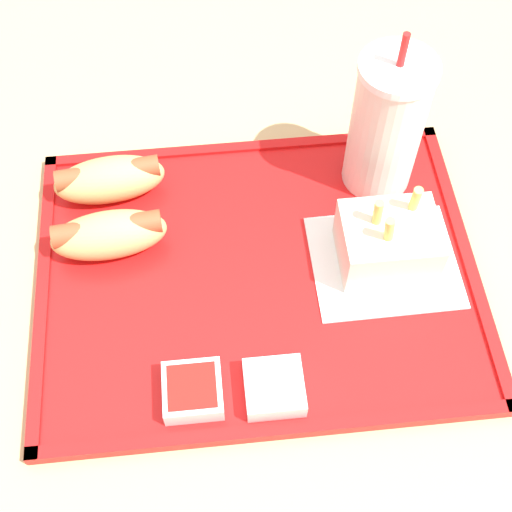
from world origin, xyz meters
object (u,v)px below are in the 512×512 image
object	(u,v)px
hot_dog_far	(108,179)
fries_carton	(386,242)
soda_cup	(385,125)
sauce_cup_ketchup	(191,391)
sauce_cup_mayo	(272,387)
hot_dog_near	(107,234)

from	to	relation	value
hot_dog_far	fries_carton	xyz separation A→B (m)	(0.27, -0.11, 0.00)
soda_cup	sauce_cup_ketchup	bearing A→B (deg)	-132.26
sauce_cup_mayo	sauce_cup_ketchup	distance (m)	0.07
hot_dog_far	hot_dog_near	bearing A→B (deg)	-90.00
hot_dog_near	sauce_cup_ketchup	world-z (taller)	hot_dog_near
hot_dog_far	fries_carton	world-z (taller)	fries_carton
hot_dog_near	sauce_cup_mayo	distance (m)	0.22
soda_cup	fries_carton	xyz separation A→B (m)	(-0.01, -0.10, -0.05)
hot_dog_near	sauce_cup_ketchup	size ratio (longest dim) A/B	2.27
soda_cup	sauce_cup_mayo	distance (m)	0.28
fries_carton	hot_dog_near	bearing A→B (deg)	171.71
sauce_cup_ketchup	hot_dog_near	bearing A→B (deg)	113.74
hot_dog_far	sauce_cup_ketchup	distance (m)	0.25
hot_dog_near	sauce_cup_ketchup	xyz separation A→B (m)	(0.07, -0.16, -0.01)
hot_dog_near	sauce_cup_mayo	world-z (taller)	hot_dog_near
sauce_cup_mayo	soda_cup	bearing A→B (deg)	59.64
fries_carton	sauce_cup_ketchup	size ratio (longest dim) A/B	1.77
hot_dog_far	sauce_cup_mayo	world-z (taller)	hot_dog_far
soda_cup	hot_dog_far	distance (m)	0.29
hot_dog_near	sauce_cup_mayo	size ratio (longest dim) A/B	2.27
hot_dog_far	sauce_cup_mayo	distance (m)	0.28
soda_cup	hot_dog_near	distance (m)	0.29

